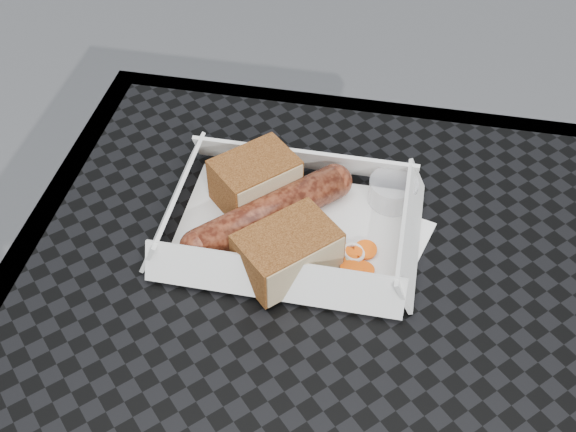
% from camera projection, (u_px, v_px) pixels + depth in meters
% --- Properties ---
extents(food_tray, '(0.22, 0.15, 0.00)m').
position_uv_depth(food_tray, '(290.00, 228.00, 0.72)').
color(food_tray, white).
rests_on(food_tray, patio_table).
extents(bratwurst, '(0.15, 0.15, 0.04)m').
position_uv_depth(bratwurst, '(270.00, 213.00, 0.71)').
color(bratwurst, brown).
rests_on(bratwurst, food_tray).
extents(bread_near, '(0.10, 0.10, 0.05)m').
position_uv_depth(bread_near, '(255.00, 180.00, 0.73)').
color(bread_near, brown).
rests_on(bread_near, food_tray).
extents(bread_far, '(0.10, 0.11, 0.05)m').
position_uv_depth(bread_far, '(287.00, 252.00, 0.67)').
color(bread_far, brown).
rests_on(bread_far, food_tray).
extents(veg_garnish, '(0.03, 0.03, 0.00)m').
position_uv_depth(veg_garnish, '(349.00, 260.00, 0.69)').
color(veg_garnish, '#FB580A').
rests_on(veg_garnish, food_tray).
extents(napkin, '(0.15, 0.15, 0.00)m').
position_uv_depth(napkin, '(359.00, 244.00, 0.71)').
color(napkin, white).
rests_on(napkin, patio_table).
extents(condiment_cup_sauce, '(0.05, 0.05, 0.03)m').
position_uv_depth(condiment_cup_sauce, '(269.00, 193.00, 0.74)').
color(condiment_cup_sauce, maroon).
rests_on(condiment_cup_sauce, patio_table).
extents(condiment_cup_empty, '(0.05, 0.05, 0.03)m').
position_uv_depth(condiment_cup_empty, '(393.00, 192.00, 0.74)').
color(condiment_cup_empty, silver).
rests_on(condiment_cup_empty, patio_table).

